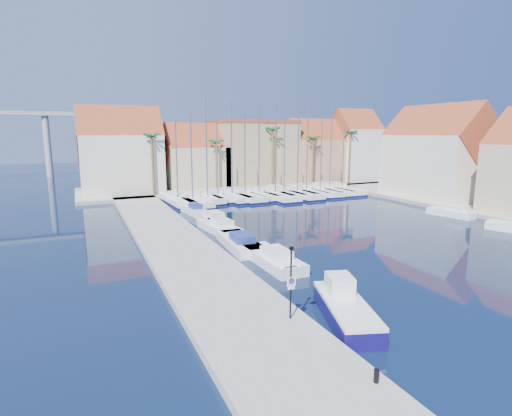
% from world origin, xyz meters
% --- Properties ---
extents(ground, '(260.00, 260.00, 0.00)m').
position_xyz_m(ground, '(0.00, 0.00, 0.00)').
color(ground, black).
rests_on(ground, ground).
extents(quay_west, '(6.00, 77.00, 0.50)m').
position_xyz_m(quay_west, '(-9.00, 13.50, 0.25)').
color(quay_west, gray).
rests_on(quay_west, ground).
extents(shore_north, '(54.00, 16.00, 0.50)m').
position_xyz_m(shore_north, '(10.00, 48.00, 0.25)').
color(shore_north, gray).
rests_on(shore_north, ground).
extents(shore_east, '(12.00, 60.00, 0.50)m').
position_xyz_m(shore_east, '(32.00, 15.00, 0.25)').
color(shore_east, gray).
rests_on(shore_east, ground).
extents(lamp_post, '(1.29, 0.37, 3.80)m').
position_xyz_m(lamp_post, '(-7.00, -2.28, 3.00)').
color(lamp_post, black).
rests_on(lamp_post, quay_west).
extents(bollard, '(0.21, 0.21, 0.53)m').
position_xyz_m(bollard, '(-6.60, -8.27, 0.76)').
color(bollard, black).
rests_on(bollard, quay_west).
extents(fishing_boat, '(3.88, 6.41, 2.13)m').
position_xyz_m(fishing_boat, '(-3.95, -2.73, 0.71)').
color(fishing_boat, '#120D51').
rests_on(fishing_boat, ground).
extents(motorboat_west_0, '(2.37, 7.08, 1.40)m').
position_xyz_m(motorboat_west_0, '(-3.35, 7.04, 0.51)').
color(motorboat_west_0, white).
rests_on(motorboat_west_0, ground).
extents(motorboat_west_1, '(2.79, 7.34, 1.40)m').
position_xyz_m(motorboat_west_1, '(-3.96, 12.16, 0.51)').
color(motorboat_west_1, white).
rests_on(motorboat_west_1, ground).
extents(motorboat_west_2, '(2.85, 7.02, 1.40)m').
position_xyz_m(motorboat_west_2, '(-3.69, 18.27, 0.51)').
color(motorboat_west_2, white).
rests_on(motorboat_west_2, ground).
extents(motorboat_west_3, '(2.17, 6.50, 1.40)m').
position_xyz_m(motorboat_west_3, '(-3.05, 22.34, 0.51)').
color(motorboat_west_3, white).
rests_on(motorboat_west_3, ground).
extents(motorboat_west_4, '(2.15, 5.37, 1.40)m').
position_xyz_m(motorboat_west_4, '(-3.63, 28.06, 0.51)').
color(motorboat_west_4, white).
rests_on(motorboat_west_4, ground).
extents(motorboat_east_1, '(2.70, 5.53, 1.40)m').
position_xyz_m(motorboat_east_1, '(24.02, 14.16, 0.51)').
color(motorboat_east_1, white).
rests_on(motorboat_east_1, ground).
extents(sailboat_0, '(3.25, 10.22, 11.42)m').
position_xyz_m(sailboat_0, '(-3.94, 35.97, 0.57)').
color(sailboat_0, white).
rests_on(sailboat_0, ground).
extents(sailboat_1, '(3.33, 11.67, 12.80)m').
position_xyz_m(sailboat_1, '(-2.05, 35.24, 0.57)').
color(sailboat_1, white).
rests_on(sailboat_1, ground).
extents(sailboat_2, '(3.18, 9.40, 14.88)m').
position_xyz_m(sailboat_2, '(0.44, 36.27, 0.64)').
color(sailboat_2, white).
rests_on(sailboat_2, ground).
extents(sailboat_3, '(2.28, 8.27, 11.22)m').
position_xyz_m(sailboat_3, '(2.09, 36.37, 0.60)').
color(sailboat_3, white).
rests_on(sailboat_3, ground).
extents(sailboat_4, '(3.68, 10.77, 14.07)m').
position_xyz_m(sailboat_4, '(4.22, 36.38, 0.60)').
color(sailboat_4, white).
rests_on(sailboat_4, ground).
extents(sailboat_5, '(3.32, 10.92, 12.54)m').
position_xyz_m(sailboat_5, '(6.15, 35.98, 0.57)').
color(sailboat_5, white).
rests_on(sailboat_5, ground).
extents(sailboat_6, '(3.35, 10.28, 13.72)m').
position_xyz_m(sailboat_6, '(8.47, 36.12, 0.60)').
color(sailboat_6, white).
rests_on(sailboat_6, ground).
extents(sailboat_7, '(3.42, 12.12, 14.30)m').
position_xyz_m(sailboat_7, '(10.68, 35.05, 0.58)').
color(sailboat_7, white).
rests_on(sailboat_7, ground).
extents(sailboat_8, '(2.99, 11.10, 14.17)m').
position_xyz_m(sailboat_8, '(12.69, 35.93, 0.59)').
color(sailboat_8, white).
rests_on(sailboat_8, ground).
extents(sailboat_9, '(3.69, 12.00, 13.54)m').
position_xyz_m(sailboat_9, '(14.61, 35.22, 0.57)').
color(sailboat_9, white).
rests_on(sailboat_9, ground).
extents(sailboat_10, '(3.22, 11.10, 13.92)m').
position_xyz_m(sailboat_10, '(16.79, 36.00, 0.59)').
color(sailboat_10, white).
rests_on(sailboat_10, ground).
extents(sailboat_11, '(3.03, 10.98, 11.60)m').
position_xyz_m(sailboat_11, '(19.02, 35.47, 0.56)').
color(sailboat_11, white).
rests_on(sailboat_11, ground).
extents(sailboat_12, '(3.19, 11.59, 14.24)m').
position_xyz_m(sailboat_12, '(21.15, 36.02, 0.58)').
color(sailboat_12, white).
rests_on(sailboat_12, ground).
extents(sailboat_13, '(2.92, 10.66, 11.20)m').
position_xyz_m(sailboat_13, '(23.26, 35.45, 0.56)').
color(sailboat_13, white).
rests_on(sailboat_13, ground).
extents(building_0, '(12.30, 9.00, 13.50)m').
position_xyz_m(building_0, '(-10.00, 47.00, 6.52)').
color(building_0, beige).
rests_on(building_0, shore_north).
extents(building_1, '(10.30, 8.00, 11.00)m').
position_xyz_m(building_1, '(2.00, 47.00, 5.30)').
color(building_1, tan).
rests_on(building_1, shore_north).
extents(building_2, '(14.20, 10.20, 11.50)m').
position_xyz_m(building_2, '(13.00, 48.00, 6.26)').
color(building_2, '#9D8A61').
rests_on(building_2, shore_north).
extents(building_3, '(10.30, 8.00, 12.00)m').
position_xyz_m(building_3, '(25.00, 47.00, 5.86)').
color(building_3, tan).
rests_on(building_3, shore_north).
extents(building_4, '(8.30, 8.00, 14.00)m').
position_xyz_m(building_4, '(34.00, 46.00, 6.97)').
color(building_4, white).
rests_on(building_4, shore_north).
extents(building_6, '(9.00, 14.30, 13.50)m').
position_xyz_m(building_6, '(32.00, 24.00, 6.52)').
color(building_6, beige).
rests_on(building_6, shore_east).
extents(palm_0, '(2.60, 2.60, 10.15)m').
position_xyz_m(palm_0, '(-6.00, 42.00, 9.08)').
color(palm_0, brown).
rests_on(palm_0, shore_north).
extents(palm_1, '(2.60, 2.60, 9.15)m').
position_xyz_m(palm_1, '(4.00, 42.00, 8.14)').
color(palm_1, brown).
rests_on(palm_1, shore_north).
extents(palm_2, '(2.60, 2.60, 11.15)m').
position_xyz_m(palm_2, '(14.00, 42.00, 10.02)').
color(palm_2, brown).
rests_on(palm_2, shore_north).
extents(palm_3, '(2.60, 2.60, 9.65)m').
position_xyz_m(palm_3, '(22.00, 42.00, 8.61)').
color(palm_3, brown).
rests_on(palm_3, shore_north).
extents(palm_4, '(2.60, 2.60, 10.65)m').
position_xyz_m(palm_4, '(30.00, 42.00, 9.55)').
color(palm_4, brown).
rests_on(palm_4, shore_north).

